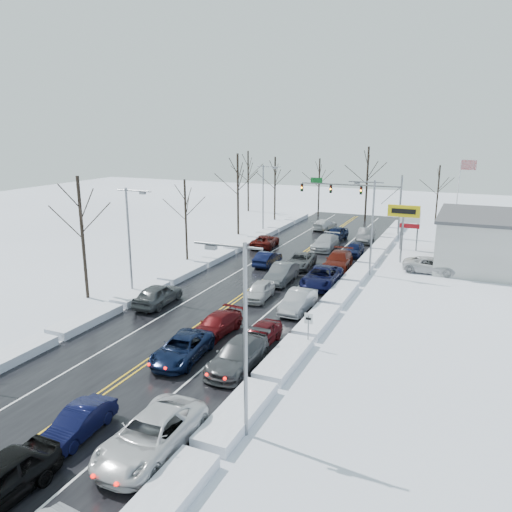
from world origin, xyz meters
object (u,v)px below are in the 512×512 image
at_px(flagpole, 459,193).
at_px(tires_plus_sign, 404,215).
at_px(traffic_signal_mast, 360,193).
at_px(oncoming_car_0, 268,265).

bearing_deg(flagpole, tires_plus_sign, -108.44).
height_order(traffic_signal_mast, tires_plus_sign, traffic_signal_mast).
height_order(tires_plus_sign, flagpole, flagpole).
bearing_deg(flagpole, oncoming_car_0, -129.23).
xyz_separation_m(tires_plus_sign, flagpole, (4.67, 14.01, 0.93)).
distance_m(traffic_signal_mast, tires_plus_sign, 13.92).
xyz_separation_m(flagpole, oncoming_car_0, (-16.91, -20.71, -5.93)).
distance_m(traffic_signal_mast, flagpole, 11.90).
bearing_deg(traffic_signal_mast, tires_plus_sign, -59.54).
distance_m(tires_plus_sign, flagpole, 14.79).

